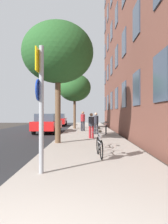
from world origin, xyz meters
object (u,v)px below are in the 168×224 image
at_px(tree_near, 58,53).
at_px(pedestrian_0, 91,124).
at_px(bicycle_0, 100,146).
at_px(car_1, 59,120).
at_px(bicycle_1, 99,140).
at_px(pedestrian_1, 96,122).
at_px(bicycle_2, 106,129).
at_px(pedestrian_2, 83,120).
at_px(traffic_light, 73,104).
at_px(tree_far, 75,88).
at_px(sign_post, 40,99).
at_px(car_0, 47,123).

height_order(tree_near, pedestrian_0, tree_near).
height_order(bicycle_0, car_1, car_1).
distance_m(bicycle_1, pedestrian_1, 6.48).
xyz_separation_m(tree_near, bicycle_2, (2.97, 4.66, -4.33)).
bearing_deg(pedestrian_1, pedestrian_2, 110.24).
bearing_deg(pedestrian_1, traffic_light, 108.41).
xyz_separation_m(traffic_light, bicycle_2, (2.79, -6.32, -2.16)).
bearing_deg(tree_near, pedestrian_2, 80.97).
xyz_separation_m(tree_far, car_1, (-2.35, 6.14, -3.41)).
bearing_deg(traffic_light, tree_near, -90.90).
distance_m(bicycle_0, pedestrian_0, 5.71).
distance_m(tree_far, car_1, 7.41).
relative_size(sign_post, traffic_light, 0.89).
relative_size(sign_post, tree_far, 0.59).
distance_m(tree_near, pedestrian_0, 4.72).
distance_m(tree_far, bicycle_0, 14.65).
relative_size(sign_post, bicycle_0, 2.03).
bearing_deg(pedestrian_1, bicycle_2, -10.51).
distance_m(pedestrian_0, car_0, 5.80).
xyz_separation_m(tree_far, pedestrian_2, (0.87, -2.91, -3.16)).
xyz_separation_m(bicycle_0, pedestrian_0, (-0.15, 5.68, 0.52)).
bearing_deg(bicycle_2, pedestrian_0, -114.40).
bearing_deg(bicycle_0, bicycle_2, 83.00).
distance_m(tree_near, pedestrian_2, 8.53).
bearing_deg(bicycle_2, sign_post, -104.46).
relative_size(tree_near, car_1, 1.48).
bearing_deg(car_1, bicycle_2, -67.40).
bearing_deg(pedestrian_0, bicycle_0, -88.53).
relative_size(bicycle_0, pedestrian_0, 1.04).
bearing_deg(car_0, tree_far, 61.31).
distance_m(sign_post, pedestrian_2, 13.36).
bearing_deg(bicycle_1, car_1, 102.52).
distance_m(traffic_light, pedestrian_2, 3.88).
bearing_deg(car_1, pedestrian_0, -75.25).
relative_size(bicycle_0, pedestrian_2, 0.94).
bearing_deg(car_0, tree_near, -75.39).
bearing_deg(bicycle_0, bicycle_1, 87.25).
bearing_deg(car_0, sign_post, -80.68).
xyz_separation_m(tree_far, car_0, (-2.08, -3.80, -3.41)).
bearing_deg(tree_far, bicycle_2, -65.70).
distance_m(traffic_light, car_1, 6.32).
distance_m(tree_near, bicycle_2, 7.02).
relative_size(tree_near, tree_far, 1.14).
bearing_deg(pedestrian_0, traffic_light, 100.44).
height_order(tree_near, pedestrian_1, tree_near).
relative_size(bicycle_2, pedestrian_1, 1.05).
bearing_deg(pedestrian_2, bicycle_0, -86.16).
relative_size(car_0, car_1, 1.04).
distance_m(pedestrian_0, pedestrian_2, 5.51).
distance_m(pedestrian_0, car_1, 15.02).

